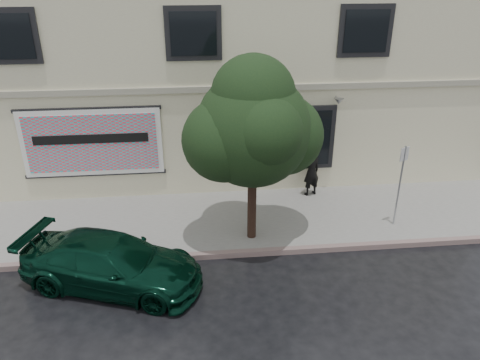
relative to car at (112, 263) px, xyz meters
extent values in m
plane|color=black|center=(2.17, -0.62, -0.63)|extent=(90.00, 90.00, 0.00)
cube|color=gray|center=(2.17, 2.63, -0.55)|extent=(20.00, 3.50, 0.15)
cube|color=slate|center=(2.17, 0.88, -0.55)|extent=(20.00, 0.18, 0.16)
cube|color=beige|center=(2.17, 8.38, 2.87)|extent=(20.00, 8.00, 7.00)
cube|color=#9E9984|center=(2.17, 4.34, 2.97)|extent=(20.00, 0.12, 0.18)
cube|color=black|center=(5.37, 4.34, 1.32)|extent=(2.30, 0.10, 2.10)
cube|color=black|center=(5.37, 4.28, 1.32)|extent=(2.00, 0.05, 1.80)
cube|color=black|center=(-2.83, 4.28, 4.57)|extent=(1.30, 0.05, 1.20)
cube|color=black|center=(2.17, 4.28, 4.57)|extent=(1.30, 0.05, 1.20)
cube|color=black|center=(7.17, 4.28, 4.57)|extent=(1.30, 0.05, 1.20)
cube|color=white|center=(-1.03, 4.31, 1.42)|extent=(4.20, 0.06, 2.10)
cube|color=#FF384D|center=(-1.03, 4.27, 1.42)|extent=(3.90, 0.04, 1.80)
cube|color=black|center=(-1.03, 4.34, 0.37)|extent=(4.30, 0.10, 0.10)
cube|color=black|center=(-1.03, 4.34, 2.47)|extent=(4.30, 0.10, 0.10)
cube|color=black|center=(-1.03, 4.24, 1.57)|extent=(3.40, 0.02, 0.28)
imported|color=black|center=(0.00, 0.00, 0.00)|extent=(4.69, 3.20, 1.25)
imported|color=black|center=(5.74, 3.91, 0.32)|extent=(0.68, 0.57, 1.59)
imported|color=black|center=(5.74, 3.91, 1.48)|extent=(1.12, 1.12, 0.73)
cylinder|color=#321F16|center=(3.53, 1.58, 0.62)|extent=(0.24, 0.24, 2.20)
sphere|color=black|center=(3.53, 1.58, 2.64)|extent=(2.91, 2.91, 2.91)
cylinder|color=#9FA3A8|center=(7.70, 1.81, 0.73)|extent=(0.05, 0.05, 2.42)
cube|color=silver|center=(7.70, 1.81, 1.71)|extent=(0.28, 0.14, 0.39)
camera|label=1|loc=(2.08, -9.36, 6.51)|focal=35.00mm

